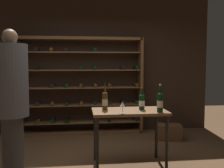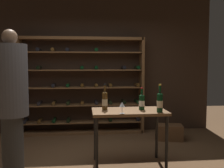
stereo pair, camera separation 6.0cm
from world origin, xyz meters
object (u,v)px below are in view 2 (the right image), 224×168
(wine_crate, at_px, (170,132))
(wine_bottle_gold_foil, at_px, (142,102))
(wine_glass_stemmed_left, at_px, (122,105))
(tasting_table, at_px, (129,117))
(wine_bottle_green_slim, at_px, (160,102))
(wine_bottle_black_capsule, at_px, (105,100))
(wine_rack, at_px, (82,87))
(person_guest_blue_shirt, at_px, (11,98))

(wine_crate, xyz_separation_m, wine_bottle_gold_foil, (-0.84, -1.18, 0.80))
(wine_glass_stemmed_left, bearing_deg, wine_bottle_gold_foil, 39.15)
(tasting_table, bearing_deg, wine_bottle_green_slim, -26.62)
(tasting_table, xyz_separation_m, wine_bottle_black_capsule, (-0.35, 0.06, 0.24))
(wine_rack, xyz_separation_m, wine_bottle_green_slim, (1.10, -2.07, -0.04))
(wine_crate, height_order, wine_bottle_black_capsule, wine_bottle_black_capsule)
(person_guest_blue_shirt, bearing_deg, wine_bottle_black_capsule, -126.36)
(tasting_table, relative_size, wine_bottle_green_slim, 2.72)
(wine_bottle_gold_foil, relative_size, wine_glass_stemmed_left, 2.09)
(wine_bottle_black_capsule, distance_m, wine_bottle_gold_foil, 0.55)
(tasting_table, bearing_deg, wine_bottle_gold_foil, 7.59)
(wine_rack, bearing_deg, wine_bottle_black_capsule, -79.22)
(wine_crate, bearing_deg, wine_bottle_black_capsule, -140.42)
(person_guest_blue_shirt, relative_size, wine_bottle_gold_foil, 5.82)
(wine_crate, distance_m, wine_glass_stemmed_left, 2.03)
(wine_bottle_black_capsule, bearing_deg, wine_glass_stemmed_left, -55.34)
(wine_bottle_green_slim, bearing_deg, wine_bottle_gold_foil, 132.51)
(wine_bottle_gold_foil, bearing_deg, tasting_table, -172.41)
(wine_crate, distance_m, wine_bottle_green_slim, 1.75)
(tasting_table, height_order, person_guest_blue_shirt, person_guest_blue_shirt)
(wine_bottle_gold_foil, bearing_deg, wine_rack, 115.74)
(wine_rack, distance_m, wine_glass_stemmed_left, 2.19)
(wine_rack, relative_size, wine_bottle_green_slim, 6.66)
(wine_rack, height_order, tasting_table, wine_rack)
(person_guest_blue_shirt, distance_m, wine_glass_stemmed_left, 1.44)
(wine_bottle_green_slim, relative_size, wine_glass_stemmed_left, 2.50)
(tasting_table, xyz_separation_m, wine_glass_stemmed_left, (-0.14, -0.25, 0.21))
(tasting_table, relative_size, wine_bottle_black_capsule, 2.80)
(wine_crate, height_order, wine_bottle_gold_foil, wine_bottle_gold_foil)
(wine_bottle_black_capsule, bearing_deg, person_guest_blue_shirt, -161.67)
(person_guest_blue_shirt, xyz_separation_m, wine_bottle_black_capsule, (1.22, 0.40, -0.11))
(person_guest_blue_shirt, height_order, wine_glass_stemmed_left, person_guest_blue_shirt)
(wine_bottle_black_capsule, xyz_separation_m, wine_bottle_gold_foil, (0.55, -0.04, -0.02))
(wine_rack, relative_size, wine_bottle_black_capsule, 6.86)
(tasting_table, bearing_deg, wine_crate, 49.54)
(wine_bottle_black_capsule, relative_size, wine_glass_stemmed_left, 2.43)
(wine_rack, height_order, wine_bottle_gold_foil, wine_rack)
(wine_bottle_black_capsule, bearing_deg, wine_crate, 39.58)
(wine_crate, relative_size, wine_bottle_gold_foil, 1.44)
(wine_bottle_green_slim, bearing_deg, wine_rack, 117.90)
(tasting_table, distance_m, person_guest_blue_shirt, 1.65)
(wine_bottle_gold_foil, bearing_deg, person_guest_blue_shirt, -168.29)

